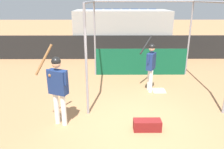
{
  "coord_description": "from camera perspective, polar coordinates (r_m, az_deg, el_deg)",
  "views": [
    {
      "loc": [
        -0.66,
        -5.02,
        3.18
      ],
      "look_at": [
        -0.61,
        1.17,
        1.02
      ],
      "focal_mm": 35.0,
      "sensor_mm": 36.0,
      "label": 1
    }
  ],
  "objects": [
    {
      "name": "batting_cage",
      "position": [
        8.75,
        8.34,
        6.47
      ],
      "size": [
        4.02,
        3.49,
        3.1
      ],
      "color": "gray",
      "rests_on": "ground"
    },
    {
      "name": "outfield_wall",
      "position": [
        12.03,
        2.77,
        7.11
      ],
      "size": [
        24.0,
        0.12,
        1.29
      ],
      "color": "black",
      "rests_on": "ground"
    },
    {
      "name": "player_waiting",
      "position": [
        5.65,
        -14.01,
        -2.55
      ],
      "size": [
        0.82,
        0.54,
        2.11
      ],
      "rotation": [
        0.0,
        0.0,
        2.74
      ],
      "color": "white",
      "rests_on": "ground"
    },
    {
      "name": "player_batter",
      "position": [
        7.73,
        10.09,
        2.89
      ],
      "size": [
        0.6,
        0.91,
        1.89
      ],
      "rotation": [
        0.0,
        0.0,
        1.08
      ],
      "color": "white",
      "rests_on": "ground"
    },
    {
      "name": "bleacher_section",
      "position": [
        13.16,
        2.53,
        10.98
      ],
      "size": [
        5.4,
        2.4,
        2.57
      ],
      "color": "#9E9E99",
      "rests_on": "ground"
    },
    {
      "name": "equipment_bag",
      "position": [
        5.75,
        9.18,
        -12.9
      ],
      "size": [
        0.7,
        0.28,
        0.28
      ],
      "color": "maroon",
      "rests_on": "ground"
    },
    {
      "name": "home_plate",
      "position": [
        8.13,
        12.15,
        -4.13
      ],
      "size": [
        0.44,
        0.44,
        0.02
      ],
      "color": "white",
      "rests_on": "ground"
    },
    {
      "name": "ground_plane",
      "position": [
        5.98,
        6.14,
        -12.99
      ],
      "size": [
        60.0,
        60.0,
        0.0
      ],
      "primitive_type": "plane",
      "color": "#A8754C"
    }
  ]
}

